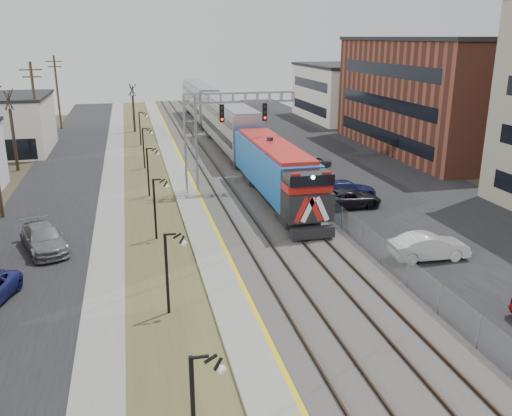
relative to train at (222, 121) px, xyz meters
name	(u,v)px	position (x,y,z in m)	size (l,w,h in m)	color
ground	(303,410)	(-5.50, -48.00, -2.88)	(160.00, 160.00, 0.00)	#473D2D
street_west	(61,180)	(-17.00, -13.00, -2.86)	(7.00, 120.00, 0.04)	black
sidewalk	(113,177)	(-12.50, -13.00, -2.84)	(2.00, 120.00, 0.08)	gray
grass_median	(146,176)	(-9.50, -13.00, -2.85)	(4.00, 120.00, 0.06)	#494A27
platform	(178,173)	(-6.50, -13.00, -2.76)	(2.00, 120.00, 0.24)	gray
ballast_bed	(230,170)	(-1.50, -13.00, -2.78)	(8.00, 120.00, 0.20)	#595651
parking_lot	(347,165)	(10.50, -13.00, -2.86)	(16.00, 120.00, 0.04)	black
platform_edge	(188,171)	(-5.62, -13.00, -2.64)	(0.24, 120.00, 0.01)	gold
track_near	(210,170)	(-3.50, -13.00, -2.61)	(1.58, 120.00, 0.15)	#2D2119
track_far	(246,168)	(0.00, -13.00, -2.61)	(1.58, 120.00, 0.15)	#2D2119
train	(222,121)	(0.00, 0.00, 0.00)	(3.00, 63.05, 5.33)	#165EB5
signal_gantry	(211,126)	(-4.28, -20.01, 2.70)	(9.00, 1.07, 8.15)	gray
lampposts	(155,208)	(-9.50, -29.72, -0.88)	(0.14, 62.14, 4.00)	black
fence	(273,161)	(2.70, -13.00, -2.08)	(0.04, 120.00, 1.60)	gray
buildings_east	(501,102)	(24.50, -16.83, 3.43)	(16.00, 76.00, 15.00)	gray
bare_trees	(50,144)	(-18.16, -9.09, -0.18)	(12.30, 42.30, 5.95)	#382D23
car_lot_b	(429,247)	(5.71, -36.90, -2.13)	(1.60, 4.59, 1.51)	silver
car_lot_c	(350,199)	(5.15, -26.45, -2.21)	(2.24, 4.85, 1.35)	black
car_lot_d	(346,190)	(5.79, -24.13, -2.16)	(2.02, 4.97, 1.44)	#161C4D
car_lot_e	(314,162)	(6.76, -13.71, -2.24)	(1.52, 3.77, 1.28)	slate
car_street_b	(43,239)	(-16.22, -30.38, -2.13)	(2.10, 5.17, 1.50)	slate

